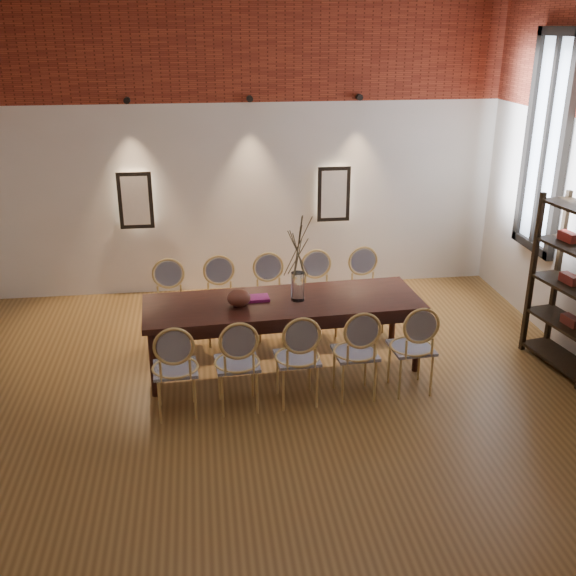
{
  "coord_description": "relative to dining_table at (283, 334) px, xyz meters",
  "views": [
    {
      "loc": [
        -0.48,
        -5.24,
        3.43
      ],
      "look_at": [
        0.32,
        0.75,
        1.05
      ],
      "focal_mm": 42.0,
      "sensor_mm": 36.0,
      "label": 1
    }
  ],
  "objects": [
    {
      "name": "floor",
      "position": [
        -0.32,
        -1.15,
        -0.39
      ],
      "size": [
        7.0,
        7.0,
        0.02
      ],
      "primitive_type": "cube",
      "color": "olive",
      "rests_on": "ground"
    },
    {
      "name": "wall_back",
      "position": [
        -0.32,
        2.4,
        1.62
      ],
      "size": [
        7.0,
        0.1,
        4.0
      ],
      "primitive_type": "cube",
      "color": "silver",
      "rests_on": "ground"
    },
    {
      "name": "wall_front",
      "position": [
        -0.32,
        -4.7,
        1.62
      ],
      "size": [
        7.0,
        0.1,
        4.0
      ],
      "primitive_type": "cube",
      "color": "silver",
      "rests_on": "ground"
    },
    {
      "name": "brick_band_back",
      "position": [
        -0.32,
        2.33,
        2.88
      ],
      "size": [
        7.0,
        0.02,
        1.5
      ],
      "primitive_type": "cube",
      "color": "maroon",
      "rests_on": "ground"
    },
    {
      "name": "brick_band_front",
      "position": [
        -0.32,
        -4.63,
        2.88
      ],
      "size": [
        7.0,
        0.02,
        1.5
      ],
      "primitive_type": "cube",
      "color": "maroon",
      "rests_on": "ground"
    },
    {
      "name": "niche_left",
      "position": [
        -1.62,
        2.3,
        0.93
      ],
      "size": [
        0.36,
        0.06,
        0.66
      ],
      "primitive_type": "cube",
      "color": "#FFEAC6",
      "rests_on": "wall_back"
    },
    {
      "name": "niche_right",
      "position": [
        0.98,
        2.3,
        0.93
      ],
      "size": [
        0.36,
        0.06,
        0.66
      ],
      "primitive_type": "cube",
      "color": "#FFEAC6",
      "rests_on": "wall_back"
    },
    {
      "name": "spot_fixture_left",
      "position": [
        -1.62,
        2.27,
        2.17
      ],
      "size": [
        0.08,
        0.1,
        0.08
      ],
      "primitive_type": "cylinder",
      "rotation": [
        1.57,
        0.0,
        0.0
      ],
      "color": "black",
      "rests_on": "wall_back"
    },
    {
      "name": "spot_fixture_mid",
      "position": [
        -0.12,
        2.27,
        2.17
      ],
      "size": [
        0.08,
        0.1,
        0.08
      ],
      "primitive_type": "cylinder",
      "rotation": [
        1.57,
        0.0,
        0.0
      ],
      "color": "black",
      "rests_on": "wall_back"
    },
    {
      "name": "spot_fixture_right",
      "position": [
        1.28,
        2.27,
        2.17
      ],
      "size": [
        0.08,
        0.1,
        0.08
      ],
      "primitive_type": "cylinder",
      "rotation": [
        1.57,
        0.0,
        0.0
      ],
      "color": "black",
      "rests_on": "wall_back"
    },
    {
      "name": "window_glass",
      "position": [
        3.14,
        0.85,
        1.77
      ],
      "size": [
        0.02,
        0.78,
        2.38
      ],
      "primitive_type": "cube",
      "color": "silver",
      "rests_on": "wall_right"
    },
    {
      "name": "window_frame",
      "position": [
        3.12,
        0.85,
        1.77
      ],
      "size": [
        0.08,
        0.9,
        2.5
      ],
      "primitive_type": "cube",
      "color": "black",
      "rests_on": "wall_right"
    },
    {
      "name": "window_mullion",
      "position": [
        3.12,
        0.85,
        1.77
      ],
      "size": [
        0.06,
        0.06,
        2.4
      ],
      "primitive_type": "cube",
      "color": "black",
      "rests_on": "wall_right"
    },
    {
      "name": "dining_table",
      "position": [
        0.0,
        0.0,
        0.0
      ],
      "size": [
        2.91,
        1.08,
        0.75
      ],
      "primitive_type": "cube",
      "rotation": [
        0.0,
        0.0,
        0.06
      ],
      "color": "#381812",
      "rests_on": "floor"
    },
    {
      "name": "chair_near_a",
      "position": [
        -1.1,
        -0.8,
        0.09
      ],
      "size": [
        0.46,
        0.46,
        0.94
      ],
      "primitive_type": null,
      "rotation": [
        0.0,
        0.0,
        0.06
      ],
      "color": "#DBB86A",
      "rests_on": "floor"
    },
    {
      "name": "chair_near_b",
      "position": [
        -0.53,
        -0.77,
        0.09
      ],
      "size": [
        0.46,
        0.46,
        0.94
      ],
      "primitive_type": null,
      "rotation": [
        0.0,
        0.0,
        0.06
      ],
      "color": "#DBB86A",
      "rests_on": "floor"
    },
    {
      "name": "chair_near_c",
      "position": [
        0.04,
        -0.74,
        0.09
      ],
      "size": [
        0.46,
        0.46,
        0.94
      ],
      "primitive_type": null,
      "rotation": [
        0.0,
        0.0,
        0.06
      ],
      "color": "#DBB86A",
      "rests_on": "floor"
    },
    {
      "name": "chair_near_d",
      "position": [
        0.61,
        -0.71,
        0.09
      ],
      "size": [
        0.46,
        0.46,
        0.94
      ],
      "primitive_type": null,
      "rotation": [
        0.0,
        0.0,
        0.06
      ],
      "color": "#DBB86A",
      "rests_on": "floor"
    },
    {
      "name": "chair_near_e",
      "position": [
        1.19,
        -0.68,
        0.09
      ],
      "size": [
        0.46,
        0.46,
        0.94
      ],
      "primitive_type": null,
      "rotation": [
        0.0,
        0.0,
        0.06
      ],
      "color": "#DBB86A",
      "rests_on": "floor"
    },
    {
      "name": "chair_far_a",
      "position": [
        -1.19,
        0.68,
        0.09
      ],
      "size": [
        0.46,
        0.46,
        0.94
      ],
      "primitive_type": null,
      "rotation": [
        0.0,
        0.0,
        3.2
      ],
      "color": "#DBB86A",
      "rests_on": "floor"
    },
    {
      "name": "chair_far_b",
      "position": [
        -0.61,
        0.71,
        0.09
      ],
      "size": [
        0.46,
        0.46,
        0.94
      ],
      "primitive_type": null,
      "rotation": [
        0.0,
        0.0,
        3.2
      ],
      "color": "#DBB86A",
      "rests_on": "floor"
    },
    {
      "name": "chair_far_c",
      "position": [
        -0.04,
        0.74,
        0.09
      ],
      "size": [
        0.46,
        0.46,
        0.94
      ],
      "primitive_type": null,
      "rotation": [
        0.0,
        0.0,
        3.2
      ],
      "color": "#DBB86A",
      "rests_on": "floor"
    },
    {
      "name": "chair_far_d",
      "position": [
        0.53,
        0.77,
        0.09
      ],
      "size": [
        0.46,
        0.46,
        0.94
      ],
      "primitive_type": null,
      "rotation": [
        0.0,
        0.0,
        3.2
      ],
      "color": "#DBB86A",
      "rests_on": "floor"
    },
    {
      "name": "chair_far_e",
      "position": [
        1.1,
        0.8,
        0.09
      ],
      "size": [
        0.46,
        0.46,
        0.94
      ],
      "primitive_type": null,
      "rotation": [
        0.0,
        0.0,
        3.2
      ],
      "color": "#DBB86A",
      "rests_on": "floor"
    },
    {
      "name": "vase",
      "position": [
        0.16,
        0.01,
        0.53
      ],
      "size": [
        0.14,
        0.14,
        0.3
      ],
      "primitive_type": "cylinder",
      "color": "silver",
      "rests_on": "dining_table"
    },
    {
      "name": "dried_branches",
      "position": [
        0.16,
        0.01,
        0.98
      ],
      "size": [
        0.5,
        0.5,
        0.7
      ],
      "primitive_type": null,
      "color": "#47402C",
      "rests_on": "vase"
    },
    {
      "name": "bowl",
      "position": [
        -0.46,
        -0.08,
        0.46
      ],
      "size": [
        0.24,
        0.24,
        0.18
      ],
      "primitive_type": "ellipsoid",
      "color": "#5C2D20",
      "rests_on": "dining_table"
    },
    {
      "name": "book",
      "position": [
        -0.27,
        0.07,
        0.39
      ],
      "size": [
        0.27,
        0.19,
        0.03
      ],
      "primitive_type": "cube",
      "rotation": [
        0.0,
        0.0,
        0.06
      ],
      "color": "#8D196D",
      "rests_on": "dining_table"
    },
    {
      "name": "shelving_rack",
      "position": [
        2.96,
        -0.41,
        0.53
      ],
      "size": [
        0.54,
        1.05,
        1.8
      ],
      "primitive_type": null,
      "rotation": [
        0.0,
        0.0,
        0.16
      ],
      "color": "black",
      "rests_on": "floor"
    }
  ]
}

